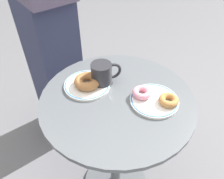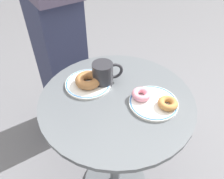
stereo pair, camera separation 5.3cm
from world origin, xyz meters
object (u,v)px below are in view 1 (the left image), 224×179
(plate_left, at_px, (87,85))
(coffee_mug, at_px, (102,74))
(donut_cinnamon, at_px, (87,81))
(donut_pink_frosted, at_px, (142,93))
(person_figure, at_px, (43,15))
(cafe_table, at_px, (116,137))
(plate_right, at_px, (154,100))
(donut_old_fashioned, at_px, (169,100))

(plate_left, bearing_deg, coffee_mug, 33.91)
(donut_cinnamon, distance_m, donut_pink_frosted, 0.22)
(person_figure, bearing_deg, plate_left, -39.32)
(coffee_mug, relative_size, person_figure, 0.07)
(donut_pink_frosted, bearing_deg, coffee_mug, 169.99)
(donut_pink_frosted, bearing_deg, person_figure, 153.79)
(cafe_table, bearing_deg, plate_left, 169.23)
(plate_left, distance_m, donut_cinnamon, 0.02)
(donut_cinnamon, distance_m, coffee_mug, 0.07)
(donut_cinnamon, height_order, coffee_mug, coffee_mug)
(plate_left, height_order, plate_right, same)
(donut_old_fashioned, height_order, coffee_mug, coffee_mug)
(plate_right, height_order, donut_old_fashioned, donut_old_fashioned)
(coffee_mug, bearing_deg, donut_cinnamon, -140.48)
(donut_old_fashioned, height_order, person_figure, person_figure)
(cafe_table, relative_size, donut_old_fashioned, 9.52)
(plate_right, xyz_separation_m, donut_pink_frosted, (-0.05, 0.01, 0.02))
(cafe_table, bearing_deg, donut_old_fashioned, 7.59)
(coffee_mug, bearing_deg, plate_right, -9.55)
(plate_right, height_order, donut_cinnamon, donut_cinnamon)
(plate_right, xyz_separation_m, donut_cinnamon, (-0.28, -0.00, 0.02))
(cafe_table, xyz_separation_m, plate_left, (-0.14, 0.03, 0.26))
(cafe_table, height_order, plate_right, plate_right)
(donut_cinnamon, bearing_deg, person_figure, 140.55)
(donut_pink_frosted, bearing_deg, donut_old_fashioned, -4.23)
(plate_right, bearing_deg, donut_old_fashioned, -0.43)
(plate_right, bearing_deg, donut_cinnamon, -179.11)
(plate_right, bearing_deg, coffee_mug, 170.45)
(plate_left, xyz_separation_m, plate_right, (0.28, -0.00, -0.00))
(plate_left, bearing_deg, cafe_table, -10.77)
(donut_old_fashioned, distance_m, coffee_mug, 0.28)
(donut_old_fashioned, bearing_deg, donut_pink_frosted, 175.77)
(person_figure, bearing_deg, donut_old_fashioned, -23.26)
(cafe_table, xyz_separation_m, plate_right, (0.14, 0.03, 0.26))
(cafe_table, distance_m, plate_right, 0.30)
(plate_right, bearing_deg, person_figure, 155.11)
(donut_cinnamon, relative_size, person_figure, 0.06)
(plate_right, distance_m, coffee_mug, 0.23)
(donut_cinnamon, relative_size, coffee_mug, 0.93)
(plate_left, relative_size, donut_old_fashioned, 2.56)
(donut_cinnamon, height_order, person_figure, person_figure)
(donut_old_fashioned, relative_size, donut_pink_frosted, 1.00)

